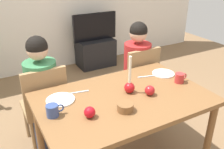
% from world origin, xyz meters
% --- Properties ---
extents(dining_table, '(1.40, 0.90, 0.75)m').
position_xyz_m(dining_table, '(0.00, 0.00, 0.67)').
color(dining_table, brown).
rests_on(dining_table, ground).
extents(chair_left, '(0.40, 0.40, 0.90)m').
position_xyz_m(chair_left, '(-0.51, 0.61, 0.51)').
color(chair_left, '#99754C').
rests_on(chair_left, ground).
extents(chair_right, '(0.40, 0.40, 0.90)m').
position_xyz_m(chair_right, '(0.57, 0.61, 0.51)').
color(chair_right, '#99754C').
rests_on(chair_right, ground).
extents(person_left_child, '(0.30, 0.30, 1.17)m').
position_xyz_m(person_left_child, '(-0.51, 0.64, 0.57)').
color(person_left_child, '#33384C').
rests_on(person_left_child, ground).
extents(person_right_child, '(0.30, 0.30, 1.17)m').
position_xyz_m(person_right_child, '(0.57, 0.64, 0.57)').
color(person_right_child, '#33384C').
rests_on(person_right_child, ground).
extents(tv_stand, '(0.64, 0.40, 0.48)m').
position_xyz_m(tv_stand, '(0.82, 2.30, 0.24)').
color(tv_stand, black).
rests_on(tv_stand, ground).
extents(tv, '(0.79, 0.05, 0.46)m').
position_xyz_m(tv, '(0.82, 2.30, 0.71)').
color(tv, black).
rests_on(tv, tv_stand).
extents(candle_centerpiece, '(0.09, 0.09, 0.33)m').
position_xyz_m(candle_centerpiece, '(0.08, 0.04, 0.82)').
color(candle_centerpiece, red).
rests_on(candle_centerpiece, dining_table).
extents(plate_left, '(0.23, 0.23, 0.01)m').
position_xyz_m(plate_left, '(-0.47, 0.20, 0.76)').
color(plate_left, white).
rests_on(plate_left, dining_table).
extents(plate_right, '(0.21, 0.21, 0.01)m').
position_xyz_m(plate_right, '(0.57, 0.19, 0.76)').
color(plate_right, white).
rests_on(plate_right, dining_table).
extents(mug_left, '(0.13, 0.09, 0.09)m').
position_xyz_m(mug_left, '(-0.58, 0.02, 0.80)').
color(mug_left, '#33477F').
rests_on(mug_left, dining_table).
extents(mug_right, '(0.13, 0.08, 0.09)m').
position_xyz_m(mug_right, '(0.58, -0.02, 0.79)').
color(mug_right, '#B72D2D').
rests_on(mug_right, dining_table).
extents(fork_left, '(0.18, 0.04, 0.01)m').
position_xyz_m(fork_left, '(-0.30, 0.25, 0.75)').
color(fork_left, silver).
rests_on(fork_left, dining_table).
extents(fork_right, '(0.18, 0.06, 0.01)m').
position_xyz_m(fork_right, '(0.39, 0.22, 0.75)').
color(fork_right, silver).
rests_on(fork_right, dining_table).
extents(bowl_walnuts, '(0.12, 0.12, 0.06)m').
position_xyz_m(bowl_walnuts, '(-0.09, -0.17, 0.78)').
color(bowl_walnuts, brown).
rests_on(bowl_walnuts, dining_table).
extents(apple_near_candle, '(0.08, 0.08, 0.08)m').
position_xyz_m(apple_near_candle, '(-0.36, -0.12, 0.79)').
color(apple_near_candle, red).
rests_on(apple_near_candle, dining_table).
extents(apple_by_left_plate, '(0.08, 0.08, 0.08)m').
position_xyz_m(apple_by_left_plate, '(0.20, -0.07, 0.79)').
color(apple_by_left_plate, '#B01A1D').
rests_on(apple_by_left_plate, dining_table).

